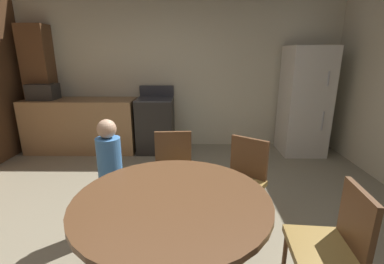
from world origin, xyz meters
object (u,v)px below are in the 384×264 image
(refrigerator, at_px, (304,101))
(microwave, at_px, (43,92))
(chair_north, at_px, (173,169))
(oven_range, at_px, (156,124))
(dining_table, at_px, (173,219))
(chair_northeast, at_px, (243,178))
(person_child, at_px, (111,173))
(chair_east, at_px, (334,242))

(refrigerator, distance_m, microwave, 4.34)
(refrigerator, bearing_deg, chair_north, -137.25)
(oven_range, xyz_separation_m, dining_table, (0.52, -2.95, 0.14))
(refrigerator, distance_m, chair_northeast, 2.50)
(oven_range, bearing_deg, chair_north, -76.89)
(chair_north, bearing_deg, dining_table, -0.00)
(microwave, bearing_deg, oven_range, 0.11)
(refrigerator, bearing_deg, microwave, 179.34)
(person_child, bearing_deg, chair_east, 23.08)
(chair_north, distance_m, chair_east, 1.56)
(chair_north, xyz_separation_m, chair_east, (1.09, -1.11, 0.00))
(chair_east, height_order, person_child, person_child)
(chair_northeast, bearing_deg, chair_north, -69.87)
(microwave, height_order, person_child, microwave)
(oven_range, bearing_deg, dining_table, -79.98)
(oven_range, relative_size, chair_northeast, 1.26)
(microwave, xyz_separation_m, chair_east, (3.40, -3.03, -0.53))
(chair_northeast, bearing_deg, microwave, -89.17)
(microwave, height_order, chair_north, microwave)
(dining_table, distance_m, chair_east, 1.03)
(chair_northeast, bearing_deg, oven_range, -115.84)
(chair_east, bearing_deg, chair_northeast, -60.72)
(refrigerator, height_order, chair_north, refrigerator)
(person_child, bearing_deg, chair_northeast, 53.43)
(oven_range, height_order, person_child, oven_range)
(microwave, distance_m, dining_table, 3.81)
(chair_northeast, height_order, chair_east, same)
(dining_table, relative_size, person_child, 1.16)
(oven_range, relative_size, dining_table, 0.87)
(chair_north, relative_size, chair_northeast, 1.00)
(oven_range, xyz_separation_m, microwave, (-1.86, -0.00, 0.56))
(oven_range, relative_size, microwave, 2.50)
(oven_range, height_order, chair_north, oven_range)
(oven_range, distance_m, microwave, 1.94)
(oven_range, bearing_deg, microwave, -179.89)
(refrigerator, distance_m, chair_east, 3.15)
(chair_east, bearing_deg, dining_table, 0.00)
(dining_table, xyz_separation_m, chair_north, (-0.07, 1.02, -0.11))
(chair_northeast, distance_m, person_child, 1.24)
(microwave, relative_size, dining_table, 0.35)
(person_child, bearing_deg, dining_table, 0.00)
(refrigerator, relative_size, chair_northeast, 2.02)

